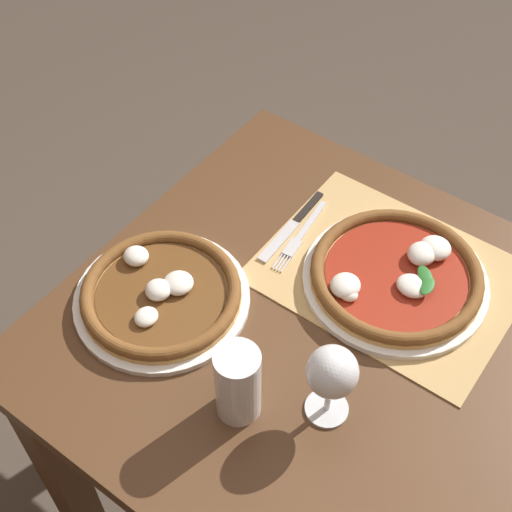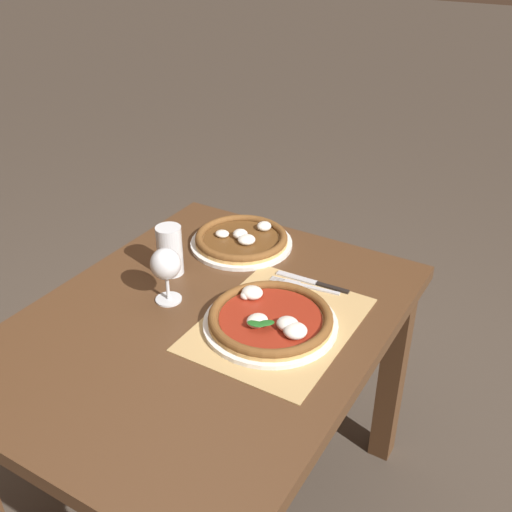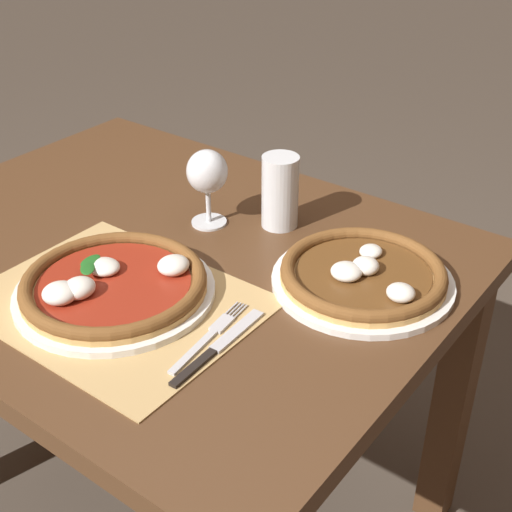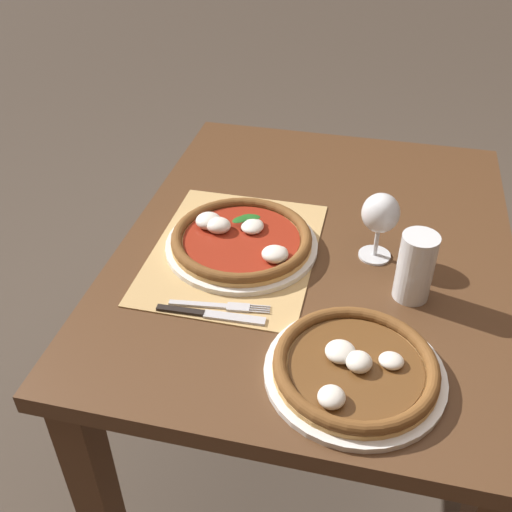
% 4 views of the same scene
% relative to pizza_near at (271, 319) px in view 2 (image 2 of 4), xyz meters
% --- Properties ---
extents(ground_plane, '(24.00, 24.00, 0.00)m').
position_rel_pizza_near_xyz_m(ground_plane, '(-0.06, 0.16, -0.76)').
color(ground_plane, '#473D33').
extents(dining_table, '(1.10, 0.86, 0.74)m').
position_rel_pizza_near_xyz_m(dining_table, '(-0.06, 0.16, -0.14)').
color(dining_table, '#4C301C').
rests_on(dining_table, ground).
extents(paper_placemat, '(0.45, 0.35, 0.00)m').
position_rel_pizza_near_xyz_m(paper_placemat, '(0.02, -0.01, -0.02)').
color(paper_placemat, tan).
rests_on(paper_placemat, dining_table).
extents(pizza_near, '(0.34, 0.34, 0.05)m').
position_rel_pizza_near_xyz_m(pizza_near, '(0.00, 0.00, 0.00)').
color(pizza_near, silver).
rests_on(pizza_near, paper_placemat).
extents(pizza_far, '(0.31, 0.31, 0.05)m').
position_rel_pizza_near_xyz_m(pizza_far, '(0.32, 0.28, -0.00)').
color(pizza_far, silver).
rests_on(pizza_far, dining_table).
extents(wine_glass, '(0.08, 0.08, 0.16)m').
position_rel_pizza_near_xyz_m(wine_glass, '(-0.04, 0.29, 0.08)').
color(wine_glass, silver).
rests_on(wine_glass, dining_table).
extents(pint_glass, '(0.07, 0.07, 0.15)m').
position_rel_pizza_near_xyz_m(pint_glass, '(0.08, 0.37, 0.05)').
color(pint_glass, silver).
rests_on(pint_glass, dining_table).
extents(fork, '(0.04, 0.20, 0.00)m').
position_rel_pizza_near_xyz_m(fork, '(0.20, 0.01, -0.02)').
color(fork, '#B7B7BC').
rests_on(fork, paper_placemat).
extents(knife, '(0.03, 0.22, 0.01)m').
position_rel_pizza_near_xyz_m(knife, '(0.23, -0.00, -0.02)').
color(knife, black).
rests_on(knife, paper_placemat).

